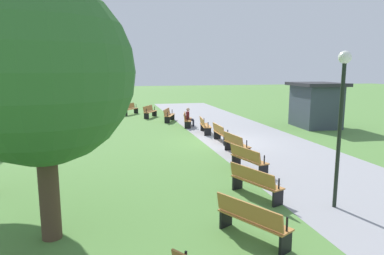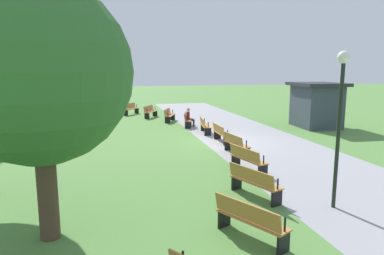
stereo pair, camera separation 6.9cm
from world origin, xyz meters
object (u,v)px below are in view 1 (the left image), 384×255
bench_1 (150,111)px  bench_6 (236,144)px  bench_7 (248,159)px  kiosk (316,104)px  bench_9 (252,219)px  lamp_post (342,101)px  bench_0 (130,109)px  bench_3 (187,119)px  bench_5 (221,133)px  bench_2 (169,115)px  bench_4 (204,125)px  tree_2 (41,73)px  bench_8 (255,182)px  person_seated (189,117)px

bench_1 → bench_6: same height
bench_1 → bench_7: (14.79, 1.85, 0.00)m
bench_1 → kiosk: bearing=84.1°
bench_9 → lamp_post: bearing=83.8°
bench_0 → bench_9: same height
bench_0 → lamp_post: (20.48, 4.21, 2.35)m
bench_3 → bench_5: bearing=21.4°
bench_2 → bench_4: (4.92, 1.25, 0.00)m
bench_7 → bench_1: bearing=172.8°
bench_9 → bench_1: bearing=151.3°
bench_3 → tree_2: (13.71, -6.00, 3.06)m
bench_1 → bench_8: (17.21, 1.07, 0.00)m
bench_7 → bench_5: bearing=158.6°
bench_5 → bench_8: bearing=-10.7°
lamp_post → bench_1: bearing=-171.1°
bench_2 → bench_9: (17.21, -1.07, 0.00)m
bench_3 → tree_2: bearing=-9.3°
bench_3 → bench_4: bearing=25.0°
bench_1 → bench_6: bearing=39.3°
bench_4 → bench_8: 10.07m
bench_3 → bench_1: bearing=-144.3°
bench_2 → tree_2: size_ratio=0.32×
bench_2 → bench_6: 10.07m
bench_2 → bench_5: same height
bench_7 → tree_2: (3.64, -6.00, 3.06)m
bench_6 → lamp_post: 6.50m
bench_7 → bench_8: 2.54m
bench_7 → bench_9: size_ratio=1.03×
bench_0 → bench_5: size_ratio=0.97×
tree_2 → bench_3: bearing=156.4°
bench_3 → lamp_post: size_ratio=0.44×
bench_5 → bench_2: bearing=-169.3°
bench_1 → person_seated: person_seated is taller
bench_1 → bench_2: same height
bench_4 → bench_7: same height
bench_3 → bench_6: (7.57, 0.47, 0.00)m
bench_8 → bench_3: bearing=155.0°
bench_3 → bench_4: same height
bench_1 → bench_2: 2.54m
bench_4 → tree_2: size_ratio=0.32×
bench_8 → person_seated: person_seated is taller
bench_2 → bench_5: size_ratio=1.03×
bench_1 → tree_2: tree_2 is taller
bench_1 → tree_2: bearing=15.9°
bench_7 → kiosk: size_ratio=0.50×
person_seated → bench_5: bearing=19.7°
bench_1 → bench_0: bearing=-119.3°
bench_2 → bench_8: (14.91, -0.00, 0.00)m
bench_2 → bench_3: 2.54m
bench_5 → bench_9: 10.07m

